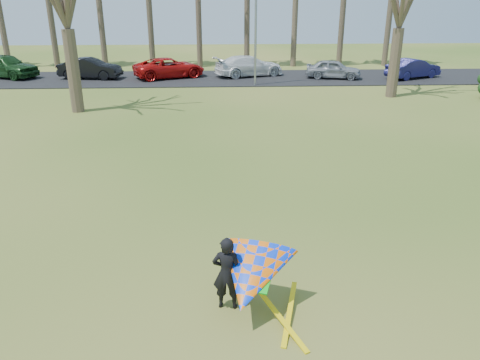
{
  "coord_description": "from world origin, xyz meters",
  "views": [
    {
      "loc": [
        -0.58,
        -9.9,
        5.87
      ],
      "look_at": [
        0.0,
        2.0,
        1.1
      ],
      "focal_mm": 35.0,
      "sensor_mm": 36.0,
      "label": 1
    }
  ],
  "objects_px": {
    "streetlight": "(258,17)",
    "kite_flyer": "(249,277)",
    "car_1": "(90,68)",
    "car_2": "(169,68)",
    "car_3": "(249,66)",
    "car_5": "(413,68)",
    "car_0": "(5,66)",
    "car_4": "(333,69)"
  },
  "relations": [
    {
      "from": "kite_flyer",
      "to": "car_2",
      "type": "bearing_deg",
      "value": 98.29
    },
    {
      "from": "car_3",
      "to": "kite_flyer",
      "type": "relative_size",
      "value": 2.16
    },
    {
      "from": "streetlight",
      "to": "kite_flyer",
      "type": "distance_m",
      "value": 24.69
    },
    {
      "from": "car_5",
      "to": "car_3",
      "type": "bearing_deg",
      "value": 57.73
    },
    {
      "from": "car_1",
      "to": "car_5",
      "type": "height_order",
      "value": "car_1"
    },
    {
      "from": "streetlight",
      "to": "car_3",
      "type": "relative_size",
      "value": 1.55
    },
    {
      "from": "car_0",
      "to": "car_2",
      "type": "bearing_deg",
      "value": -68.4
    },
    {
      "from": "streetlight",
      "to": "car_2",
      "type": "relative_size",
      "value": 1.55
    },
    {
      "from": "car_0",
      "to": "car_2",
      "type": "distance_m",
      "value": 12.05
    },
    {
      "from": "car_3",
      "to": "car_5",
      "type": "xyz_separation_m",
      "value": [
        11.92,
        -1.52,
        -0.05
      ]
    },
    {
      "from": "car_0",
      "to": "car_4",
      "type": "bearing_deg",
      "value": -69.13
    },
    {
      "from": "car_1",
      "to": "car_2",
      "type": "bearing_deg",
      "value": -79.87
    },
    {
      "from": "car_4",
      "to": "car_5",
      "type": "height_order",
      "value": "car_5"
    },
    {
      "from": "car_2",
      "to": "kite_flyer",
      "type": "distance_m",
      "value": 27.85
    },
    {
      "from": "car_1",
      "to": "car_4",
      "type": "bearing_deg",
      "value": -83.7
    },
    {
      "from": "car_2",
      "to": "car_0",
      "type": "bearing_deg",
      "value": 62.86
    },
    {
      "from": "car_1",
      "to": "car_3",
      "type": "xyz_separation_m",
      "value": [
        11.62,
        0.58,
        0.02
      ]
    },
    {
      "from": "kite_flyer",
      "to": "car_4",
      "type": "bearing_deg",
      "value": 73.38
    },
    {
      "from": "car_2",
      "to": "streetlight",
      "type": "bearing_deg",
      "value": -141.88
    },
    {
      "from": "car_0",
      "to": "car_5",
      "type": "distance_m",
      "value": 29.91
    },
    {
      "from": "car_0",
      "to": "car_3",
      "type": "bearing_deg",
      "value": -66.08
    },
    {
      "from": "streetlight",
      "to": "car_5",
      "type": "distance_m",
      "value": 12.37
    },
    {
      "from": "car_0",
      "to": "car_3",
      "type": "xyz_separation_m",
      "value": [
        17.93,
        -0.15,
        -0.11
      ]
    },
    {
      "from": "streetlight",
      "to": "car_4",
      "type": "distance_m",
      "value": 7.25
    },
    {
      "from": "car_2",
      "to": "car_5",
      "type": "distance_m",
      "value": 17.86
    },
    {
      "from": "car_3",
      "to": "kite_flyer",
      "type": "xyz_separation_m",
      "value": [
        -1.88,
        -28.0,
        0.03
      ]
    },
    {
      "from": "car_0",
      "to": "car_4",
      "type": "relative_size",
      "value": 1.28
    },
    {
      "from": "car_2",
      "to": "car_4",
      "type": "bearing_deg",
      "value": -118.61
    },
    {
      "from": "car_1",
      "to": "car_5",
      "type": "xyz_separation_m",
      "value": [
        23.54,
        -0.94,
        -0.03
      ]
    },
    {
      "from": "streetlight",
      "to": "car_0",
      "type": "bearing_deg",
      "value": 168.16
    },
    {
      "from": "car_1",
      "to": "car_4",
      "type": "height_order",
      "value": "car_1"
    },
    {
      "from": "streetlight",
      "to": "car_2",
      "type": "height_order",
      "value": "streetlight"
    },
    {
      "from": "car_3",
      "to": "kite_flyer",
      "type": "height_order",
      "value": "kite_flyer"
    },
    {
      "from": "car_1",
      "to": "streetlight",
      "type": "bearing_deg",
      "value": -95.83
    },
    {
      "from": "car_4",
      "to": "car_1",
      "type": "bearing_deg",
      "value": 102.58
    },
    {
      "from": "car_1",
      "to": "car_5",
      "type": "relative_size",
      "value": 1.05
    },
    {
      "from": "car_1",
      "to": "car_4",
      "type": "distance_m",
      "value": 17.71
    },
    {
      "from": "car_2",
      "to": "car_5",
      "type": "relative_size",
      "value": 1.22
    },
    {
      "from": "car_4",
      "to": "streetlight",
      "type": "bearing_deg",
      "value": 127.22
    },
    {
      "from": "streetlight",
      "to": "kite_flyer",
      "type": "xyz_separation_m",
      "value": [
        -2.2,
        -24.32,
        -3.62
      ]
    },
    {
      "from": "car_0",
      "to": "car_3",
      "type": "height_order",
      "value": "car_0"
    },
    {
      "from": "streetlight",
      "to": "car_1",
      "type": "bearing_deg",
      "value": 165.43
    }
  ]
}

